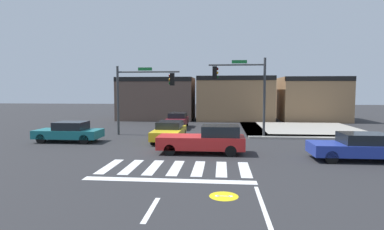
# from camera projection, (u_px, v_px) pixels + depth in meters

# --- Properties ---
(ground_plane) EXTENTS (120.00, 120.00, 0.00)m
(ground_plane) POSITION_uv_depth(u_px,v_px,m) (187.00, 149.00, 18.64)
(ground_plane) COLOR #2B2B2D
(crosswalk_near) EXTENTS (6.62, 2.78, 0.01)m
(crosswalk_near) POSITION_uv_depth(u_px,v_px,m) (176.00, 168.00, 14.18)
(crosswalk_near) COLOR silver
(crosswalk_near) RESTS_ON ground_plane
(bike_detector_marking) EXTENTS (0.97, 0.97, 0.01)m
(bike_detector_marking) POSITION_uv_depth(u_px,v_px,m) (224.00, 196.00, 10.38)
(bike_detector_marking) COLOR yellow
(bike_detector_marking) RESTS_ON ground_plane
(curb_corner_northeast) EXTENTS (10.00, 10.60, 0.15)m
(curb_corner_northeast) POSITION_uv_depth(u_px,v_px,m) (296.00, 130.00, 27.19)
(curb_corner_northeast) COLOR #9E998E
(curb_corner_northeast) RESTS_ON ground_plane
(storefront_row) EXTENTS (25.95, 6.91, 5.07)m
(storefront_row) POSITION_uv_depth(u_px,v_px,m) (234.00, 98.00, 36.94)
(storefront_row) COLOR brown
(storefront_row) RESTS_ON ground_plane
(traffic_signal_northwest) EXTENTS (4.95, 0.32, 5.36)m
(traffic_signal_northwest) POSITION_uv_depth(u_px,v_px,m) (142.00, 88.00, 24.32)
(traffic_signal_northwest) COLOR #383A3D
(traffic_signal_northwest) RESTS_ON ground_plane
(traffic_signal_northeast) EXTENTS (4.15, 0.32, 5.83)m
(traffic_signal_northeast) POSITION_uv_depth(u_px,v_px,m) (243.00, 84.00, 22.93)
(traffic_signal_northeast) COLOR #383A3D
(traffic_signal_northeast) RESTS_ON ground_plane
(car_teal) EXTENTS (4.34, 1.86, 1.37)m
(car_teal) POSITION_uv_depth(u_px,v_px,m) (69.00, 132.00, 21.25)
(car_teal) COLOR #196B70
(car_teal) RESTS_ON ground_plane
(car_maroon) EXTENTS (1.81, 4.43, 1.36)m
(car_maroon) POSITION_uv_depth(u_px,v_px,m) (177.00, 120.00, 29.24)
(car_maroon) COLOR maroon
(car_maroon) RESTS_ON ground_plane
(car_red) EXTENTS (4.77, 1.80, 1.56)m
(car_red) POSITION_uv_depth(u_px,v_px,m) (205.00, 140.00, 17.39)
(car_red) COLOR red
(car_red) RESTS_ON ground_plane
(car_blue) EXTENTS (4.69, 1.93, 1.36)m
(car_blue) POSITION_uv_depth(u_px,v_px,m) (360.00, 147.00, 15.63)
(car_blue) COLOR #23389E
(car_blue) RESTS_ON ground_plane
(car_yellow) EXTENTS (1.85, 4.63, 1.34)m
(car_yellow) POSITION_uv_depth(u_px,v_px,m) (169.00, 131.00, 21.69)
(car_yellow) COLOR gold
(car_yellow) RESTS_ON ground_plane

